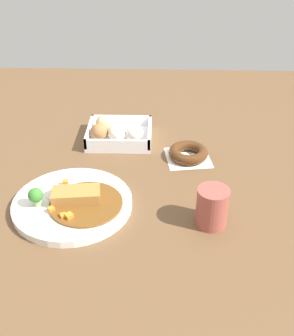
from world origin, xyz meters
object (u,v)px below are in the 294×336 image
object	(u,v)px
chocolate_ring_donut	(188,153)
coffee_mug	(212,207)
curry_plate	(73,203)
donut_box	(117,133)

from	to	relation	value
chocolate_ring_donut	coffee_mug	xyz separation A→B (m)	(0.04, -0.28, 0.03)
curry_plate	coffee_mug	xyz separation A→B (m)	(0.32, -0.05, 0.03)
curry_plate	coffee_mug	world-z (taller)	coffee_mug
curry_plate	donut_box	world-z (taller)	curry_plate
donut_box	chocolate_ring_donut	size ratio (longest dim) A/B	1.39
donut_box	chocolate_ring_donut	world-z (taller)	donut_box
coffee_mug	curry_plate	bearing A→B (deg)	171.46
curry_plate	coffee_mug	distance (m)	0.32
curry_plate	chocolate_ring_donut	xyz separation A→B (m)	(0.28, 0.23, 0.00)
curry_plate	coffee_mug	bearing A→B (deg)	-8.54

